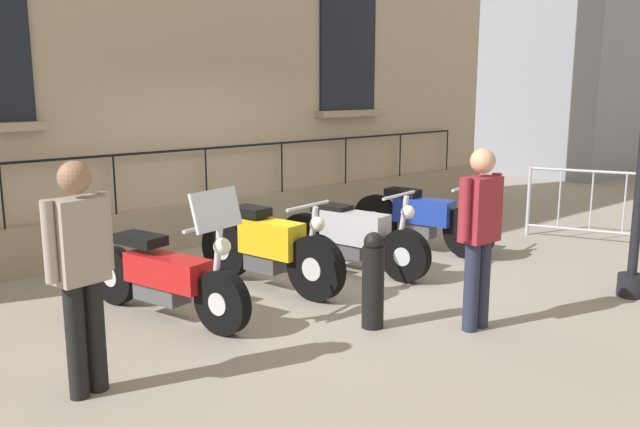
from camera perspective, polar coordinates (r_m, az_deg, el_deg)
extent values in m
plane|color=gray|center=(7.99, -1.36, -5.34)|extent=(60.00, 60.00, 0.00)
cube|color=gray|center=(9.65, -9.74, -0.77)|extent=(0.20, 12.90, 0.61)
cube|color=black|center=(11.25, 2.42, 14.32)|extent=(0.06, 1.21, 2.14)
cube|color=gray|center=(11.18, 2.66, 8.60)|extent=(0.24, 1.41, 0.10)
cube|color=black|center=(9.45, -9.82, 5.52)|extent=(0.03, 10.84, 0.03)
cylinder|color=black|center=(8.42, -25.63, 1.31)|extent=(0.02, 0.02, 0.76)
cylinder|color=black|center=(8.87, -17.21, 2.35)|extent=(0.02, 0.02, 0.76)
cylinder|color=black|center=(9.50, -9.75, 3.24)|extent=(0.02, 0.02, 0.76)
cylinder|color=black|center=(10.26, -3.29, 3.96)|extent=(0.02, 0.02, 0.76)
cylinder|color=black|center=(11.14, 2.22, 4.53)|extent=(0.02, 0.02, 0.76)
cylinder|color=black|center=(12.11, 6.89, 4.98)|extent=(0.02, 0.02, 0.76)
cylinder|color=black|center=(13.15, 10.86, 5.34)|extent=(0.02, 0.02, 0.76)
cylinder|color=black|center=(6.16, -8.40, -7.56)|extent=(0.62, 0.27, 0.60)
cylinder|color=silver|center=(6.16, -8.40, -7.56)|extent=(0.24, 0.19, 0.21)
cylinder|color=black|center=(7.24, -17.20, -5.10)|extent=(0.62, 0.27, 0.60)
cylinder|color=silver|center=(7.24, -17.20, -5.10)|extent=(0.24, 0.19, 0.21)
cube|color=red|center=(6.59, -12.94, -4.80)|extent=(0.98, 0.52, 0.29)
cube|color=#4C4C51|center=(6.72, -13.44, -6.41)|extent=(0.60, 0.37, 0.21)
cube|color=black|center=(6.81, -15.18, -2.16)|extent=(0.58, 0.40, 0.10)
cylinder|color=silver|center=(6.09, -8.84, -4.31)|extent=(0.17, 0.10, 0.72)
cylinder|color=silver|center=(6.04, -9.28, -1.00)|extent=(0.20, 0.67, 0.04)
sphere|color=white|center=(6.00, -8.40, -2.82)|extent=(0.16, 0.16, 0.16)
cylinder|color=silver|center=(7.00, -13.37, -6.63)|extent=(0.84, 0.28, 0.08)
cube|color=silver|center=(5.97, -8.91, 0.34)|extent=(0.25, 0.57, 0.36)
cylinder|color=black|center=(7.01, -0.37, -4.70)|extent=(0.72, 0.26, 0.71)
cylinder|color=silver|center=(7.01, -0.37, -4.70)|extent=(0.27, 0.20, 0.25)
cylinder|color=black|center=(7.91, -8.05, -2.97)|extent=(0.72, 0.26, 0.71)
cylinder|color=silver|center=(7.91, -8.05, -2.97)|extent=(0.27, 0.20, 0.25)
cube|color=gold|center=(7.35, -4.19, -2.11)|extent=(0.80, 0.43, 0.38)
cube|color=#4C4C51|center=(7.48, -4.72, -3.99)|extent=(0.49, 0.32, 0.25)
cube|color=black|center=(7.51, -5.98, 0.19)|extent=(0.46, 0.34, 0.10)
cylinder|color=silver|center=(6.96, -0.69, -2.03)|extent=(0.17, 0.09, 0.66)
cylinder|color=silver|center=(6.92, -1.02, 0.66)|extent=(0.15, 0.66, 0.04)
sphere|color=white|center=(6.88, -0.24, -0.93)|extent=(0.16, 0.16, 0.16)
cylinder|color=silver|center=(7.72, -4.61, -4.46)|extent=(0.68, 0.20, 0.08)
cylinder|color=black|center=(7.74, 7.32, -3.60)|extent=(0.63, 0.25, 0.62)
cylinder|color=silver|center=(7.74, 7.32, -3.60)|extent=(0.24, 0.19, 0.22)
cylinder|color=black|center=(8.59, -1.45, -2.03)|extent=(0.63, 0.25, 0.62)
cylinder|color=silver|center=(8.59, -1.45, -2.03)|extent=(0.24, 0.19, 0.22)
cube|color=#B2B2BC|center=(8.06, 3.00, -1.23)|extent=(0.90, 0.45, 0.38)
cube|color=#4C4C51|center=(8.18, 2.41, -2.94)|extent=(0.55, 0.33, 0.22)
cube|color=black|center=(8.22, 1.03, 0.43)|extent=(0.52, 0.35, 0.10)
cylinder|color=silver|center=(7.68, 7.06, -1.04)|extent=(0.17, 0.09, 0.70)
cylinder|color=silver|center=(7.64, 6.80, 1.56)|extent=(0.16, 0.66, 0.04)
sphere|color=white|center=(7.61, 7.54, 0.13)|extent=(0.16, 0.16, 0.16)
cylinder|color=silver|center=(8.42, 2.16, -3.28)|extent=(0.77, 0.22, 0.08)
cylinder|color=black|center=(8.88, 12.67, -1.57)|extent=(0.71, 0.25, 0.71)
cylinder|color=silver|center=(8.88, 12.67, -1.57)|extent=(0.27, 0.17, 0.25)
cylinder|color=black|center=(9.52, 4.82, -0.50)|extent=(0.71, 0.25, 0.71)
cylinder|color=silver|center=(9.52, 4.82, -0.50)|extent=(0.27, 0.17, 0.25)
cube|color=#1E389E|center=(9.11, 8.92, 0.22)|extent=(0.86, 0.47, 0.34)
cube|color=#4C4C51|center=(9.21, 8.32, -1.20)|extent=(0.53, 0.34, 0.25)
cube|color=black|center=(9.23, 7.12, 1.81)|extent=(0.50, 0.36, 0.10)
cylinder|color=silver|center=(8.84, 12.45, 0.31)|extent=(0.17, 0.09, 0.59)
cylinder|color=silver|center=(8.81, 12.23, 2.20)|extent=(0.18, 0.65, 0.04)
sphere|color=white|center=(8.80, 12.90, 0.97)|extent=(0.16, 0.16, 0.16)
cylinder|color=silver|center=(9.45, 7.95, -1.64)|extent=(0.73, 0.24, 0.08)
cylinder|color=black|center=(7.95, 25.12, -5.61)|extent=(0.28, 0.28, 0.24)
cylinder|color=#B7B7BF|center=(10.49, 17.47, 1.05)|extent=(0.05, 0.05, 1.05)
cylinder|color=#B7B7BF|center=(10.32, 23.67, 3.26)|extent=(2.04, 0.89, 0.04)
cylinder|color=#B7B7BF|center=(10.46, 23.30, -1.46)|extent=(2.04, 0.89, 0.04)
cylinder|color=#B7B7BF|center=(10.42, 19.87, 1.26)|extent=(0.02, 0.02, 0.87)
cylinder|color=#B7B7BF|center=(10.39, 22.28, 1.06)|extent=(0.02, 0.02, 0.87)
cylinder|color=#B7B7BF|center=(10.37, 24.70, 0.86)|extent=(0.02, 0.02, 0.87)
cylinder|color=black|center=(6.25, 4.57, -6.32)|extent=(0.21, 0.21, 0.78)
sphere|color=black|center=(6.14, 4.63, -2.46)|extent=(0.19, 0.19, 0.19)
cylinder|color=black|center=(5.26, -18.69, -9.88)|extent=(0.14, 0.14, 0.86)
cylinder|color=black|center=(5.18, -20.21, -10.29)|extent=(0.14, 0.14, 0.86)
cube|color=gray|center=(5.01, -19.99, -2.19)|extent=(0.27, 0.39, 0.61)
sphere|color=#8C664C|center=(4.93, -20.33, 2.93)|extent=(0.23, 0.23, 0.23)
cylinder|color=gray|center=(5.11, -17.89, -1.45)|extent=(0.09, 0.09, 0.58)
cylinder|color=gray|center=(4.90, -22.22, -2.27)|extent=(0.09, 0.09, 0.58)
cylinder|color=#23283D|center=(6.30, 12.88, -6.17)|extent=(0.14, 0.14, 0.84)
cylinder|color=#23283D|center=(6.42, 13.76, -5.88)|extent=(0.14, 0.14, 0.84)
cube|color=maroon|center=(6.19, 13.62, 0.34)|extent=(0.23, 0.37, 0.60)
sphere|color=tan|center=(6.13, 13.81, 4.40)|extent=(0.23, 0.23, 0.23)
cylinder|color=maroon|center=(6.02, 12.36, 0.38)|extent=(0.09, 0.09, 0.57)
cylinder|color=maroon|center=(6.36, 14.83, 0.84)|extent=(0.09, 0.09, 0.57)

